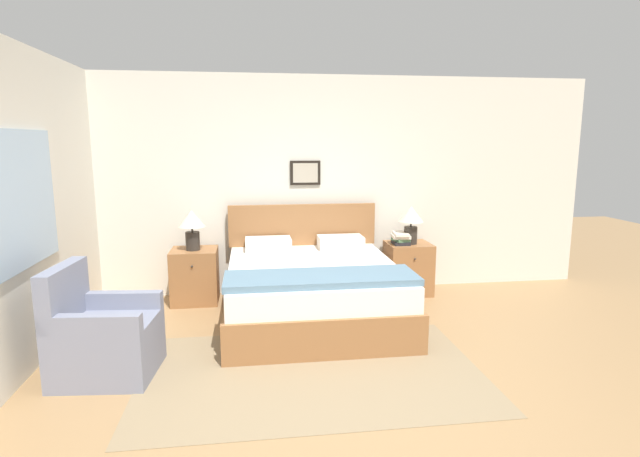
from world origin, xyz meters
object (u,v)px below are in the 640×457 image
Objects in this scene: bed at (312,290)px; armchair at (102,338)px; nightstand_near_window at (195,276)px; nightstand_by_door at (408,268)px; table_lamp_by_door at (411,219)px; table_lamp_near_window at (192,224)px.

bed is 2.25× the size of armchair.
nightstand_by_door is at bearing 0.00° from nightstand_near_window.
bed is 4.44× the size of table_lamp_by_door.
table_lamp_by_door is at bearing 125.03° from armchair.
bed reaches higher than table_lamp_by_door.
table_lamp_near_window is (0.52, 1.74, 0.61)m from armchair.
bed is at bearing -29.94° from table_lamp_near_window.
table_lamp_near_window is at bearing 150.06° from bed.
nightstand_near_window and nightstand_by_door have the same top height.
nightstand_by_door is (2.53, 0.00, 0.00)m from nightstand_near_window.
bed reaches higher than nightstand_by_door.
table_lamp_by_door is (1.27, 0.73, 0.59)m from bed.
armchair is at bearing -150.54° from bed.
table_lamp_by_door is (0.01, -0.03, 0.60)m from nightstand_by_door.
nightstand_by_door is 0.61m from table_lamp_by_door.
nightstand_by_door is at bearing 109.04° from table_lamp_by_door.
nightstand_near_window is at bearing 149.02° from bed.
table_lamp_by_door is (2.54, -0.03, 0.60)m from nightstand_near_window.
table_lamp_by_door is (3.06, 1.74, 0.61)m from armchair.
bed is 3.25× the size of nightstand_by_door.
bed is 1.58m from table_lamp_by_door.
table_lamp_near_window is at bearing -99.63° from nightstand_near_window.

